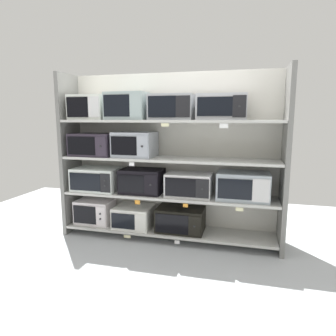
{
  "coord_description": "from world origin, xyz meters",
  "views": [
    {
      "loc": [
        0.89,
        -3.41,
        1.48
      ],
      "look_at": [
        0.0,
        0.0,
        0.89
      ],
      "focal_mm": 31.93,
      "sensor_mm": 36.0,
      "label": 1
    }
  ],
  "objects": [
    {
      "name": "ground",
      "position": [
        0.0,
        -1.0,
        -0.01
      ],
      "size": [
        6.56,
        6.0,
        0.02
      ],
      "primitive_type": "cube",
      "color": "#B2B7BC"
    },
    {
      "name": "back_panel",
      "position": [
        0.0,
        0.24,
        1.01
      ],
      "size": [
        2.76,
        0.04,
        2.03
      ],
      "primitive_type": "cube",
      "color": "beige",
      "rests_on": "ground"
    },
    {
      "name": "upright_left",
      "position": [
        -1.31,
        0.0,
        1.01
      ],
      "size": [
        0.05,
        0.45,
        2.03
      ],
      "primitive_type": "cube",
      "color": "slate",
      "rests_on": "ground"
    },
    {
      "name": "upright_right",
      "position": [
        1.31,
        0.0,
        1.01
      ],
      "size": [
        0.05,
        0.45,
        2.03
      ],
      "primitive_type": "cube",
      "color": "slate",
      "rests_on": "ground"
    },
    {
      "name": "shelf_0",
      "position": [
        0.0,
        0.0,
        0.11
      ],
      "size": [
        2.56,
        0.45,
        0.03
      ],
      "primitive_type": "cube",
      "color": "beige",
      "rests_on": "ground"
    },
    {
      "name": "microwave_0",
      "position": [
        -0.99,
        -0.0,
        0.27
      ],
      "size": [
        0.47,
        0.34,
        0.3
      ],
      "color": "silver",
      "rests_on": "shelf_0"
    },
    {
      "name": "microwave_1",
      "position": [
        -0.44,
        -0.0,
        0.25
      ],
      "size": [
        0.46,
        0.43,
        0.26
      ],
      "color": "silver",
      "rests_on": "shelf_0"
    },
    {
      "name": "microwave_2",
      "position": [
        0.16,
        -0.0,
        0.26
      ],
      "size": [
        0.57,
        0.39,
        0.29
      ],
      "color": "black",
      "rests_on": "shelf_0"
    },
    {
      "name": "price_tag_0",
      "position": [
        -0.45,
        -0.23,
        0.07
      ],
      "size": [
        0.09,
        0.0,
        0.03
      ],
      "primitive_type": "cube",
      "color": "beige"
    },
    {
      "name": "price_tag_1",
      "position": [
        0.17,
        -0.23,
        0.06
      ],
      "size": [
        0.06,
        0.0,
        0.04
      ],
      "primitive_type": "cube",
      "color": "white"
    },
    {
      "name": "shelf_1",
      "position": [
        0.0,
        0.0,
        0.55
      ],
      "size": [
        2.56,
        0.45,
        0.03
      ],
      "primitive_type": "cube",
      "color": "beige"
    },
    {
      "name": "microwave_3",
      "position": [
        -0.94,
        -0.0,
        0.71
      ],
      "size": [
        0.57,
        0.44,
        0.29
      ],
      "color": "silver",
      "rests_on": "shelf_1"
    },
    {
      "name": "microwave_4",
      "position": [
        -0.33,
        -0.0,
        0.71
      ],
      "size": [
        0.51,
        0.37,
        0.3
      ],
      "color": "black",
      "rests_on": "shelf_1"
    },
    {
      "name": "microwave_5",
      "position": [
        0.26,
        -0.0,
        0.7
      ],
      "size": [
        0.54,
        0.35,
        0.27
      ],
      "color": "silver",
      "rests_on": "shelf_1"
    },
    {
      "name": "microwave_6",
      "position": [
        0.88,
        -0.0,
        0.72
      ],
      "size": [
        0.58,
        0.38,
        0.31
      ],
      "color": "#99A4AD",
      "rests_on": "shelf_1"
    },
    {
      "name": "price_tag_2",
      "position": [
        -0.31,
        -0.23,
        0.51
      ],
      "size": [
        0.06,
        0.0,
        0.05
      ],
      "primitive_type": "cube",
      "color": "orange"
    },
    {
      "name": "price_tag_3",
      "position": [
        0.26,
        -0.23,
        0.51
      ],
      "size": [
        0.06,
        0.0,
        0.04
      ],
      "primitive_type": "cube",
      "color": "orange"
    },
    {
      "name": "price_tag_4",
      "position": [
        0.85,
        -0.23,
        0.51
      ],
      "size": [
        0.08,
        0.0,
        0.04
      ],
      "primitive_type": "cube",
      "color": "beige"
    },
    {
      "name": "shelf_2",
      "position": [
        0.0,
        0.0,
        1.0
      ],
      "size": [
        2.56,
        0.45,
        0.03
      ],
      "primitive_type": "cube",
      "color": "beige"
    },
    {
      "name": "microwave_7",
      "position": [
        -0.95,
        -0.0,
        1.15
      ],
      "size": [
        0.54,
        0.44,
        0.28
      ],
      "color": "#2E2633",
      "rests_on": "shelf_2"
    },
    {
      "name": "microwave_8",
      "position": [
        -0.41,
        -0.0,
        1.16
      ],
      "size": [
        0.48,
        0.42,
        0.3
      ],
      "color": "#9CA3AD",
      "rests_on": "shelf_2"
    },
    {
      "name": "price_tag_5",
      "position": [
        -0.37,
        -0.23,
        0.96
      ],
      "size": [
        0.06,
        0.0,
        0.04
      ],
      "primitive_type": "cube",
      "color": "white"
    },
    {
      "name": "shelf_3",
      "position": [
        0.0,
        0.0,
        1.44
      ],
      "size": [
        2.56,
        0.45,
        0.03
      ],
      "primitive_type": "cube",
      "color": "beige"
    },
    {
      "name": "microwave_9",
      "position": [
        -1.0,
        -0.0,
        1.61
      ],
      "size": [
        0.45,
        0.37,
        0.3
      ],
      "color": "silver",
      "rests_on": "shelf_3"
    },
    {
      "name": "microwave_10",
      "position": [
        -0.49,
        -0.0,
        1.62
      ],
      "size": [
        0.48,
        0.42,
        0.32
      ],
      "color": "#96A7A7",
      "rests_on": "shelf_3"
    },
    {
      "name": "microwave_11",
      "position": [
        0.05,
        -0.0,
        1.6
      ],
      "size": [
        0.5,
        0.37,
        0.29
      ],
      "color": "#A3A7AD",
      "rests_on": "shelf_3"
    },
    {
      "name": "microwave_12",
      "position": [
        0.62,
        -0.0,
        1.6
      ],
      "size": [
        0.54,
        0.34,
        0.28
      ],
      "color": "#B3B4BA",
      "rests_on": "shelf_3"
    },
    {
      "name": "price_tag_6",
      "position": [
        0.03,
        -0.23,
        1.41
      ],
      "size": [
        0.09,
        0.0,
        0.04
      ],
      "primitive_type": "cube",
      "color": "beige"
    },
    {
      "name": "price_tag_7",
      "position": [
        0.66,
        -0.23,
        1.4
      ],
      "size": [
        0.09,
        0.0,
        0.05
      ],
      "primitive_type": "cube",
      "color": "white"
    }
  ]
}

